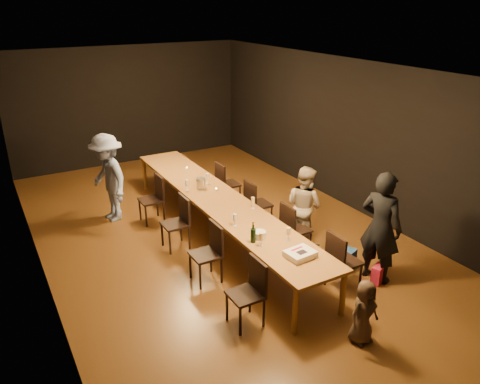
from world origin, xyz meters
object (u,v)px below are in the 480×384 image
man_blue (108,178)px  chair_left_3 (151,199)px  champagne_bottle (253,232)px  ice_bucket (201,183)px  woman_tan (304,206)px  chair_right_0 (344,261)px  table (218,201)px  chair_right_2 (259,204)px  child (364,312)px  birthday_cake (300,254)px  woman_birthday (381,227)px  chair_left_1 (205,254)px  chair_left_2 (175,223)px  plate_stack (259,235)px  chair_right_3 (228,183)px  chair_right_1 (296,229)px  chair_left_0 (245,294)px

man_blue → chair_left_3: bearing=42.9°
champagne_bottle → ice_bucket: 2.31m
woman_tan → chair_right_0: bearing=154.2°
ice_bucket → chair_left_3: bearing=143.5°
chair_right_0 → woman_tan: 1.50m
table → chair_right_2: 0.88m
child → man_blue: bearing=106.1°
woman_tan → birthday_cake: bearing=128.3°
woman_tan → woman_birthday: bearing=178.0°
chair_left_1 → chair_right_0: bearing=-125.2°
woman_birthday → child: size_ratio=2.03×
ice_bucket → woman_tan: bearing=-51.6°
table → chair_left_2: size_ratio=6.45×
woman_tan → plate_stack: woman_tan is taller
woman_tan → chair_left_3: bearing=30.6°
chair_right_3 → child: bearing=-7.3°
chair_right_3 → birthday_cake: size_ratio=2.23×
birthday_cake → chair_right_0: bearing=-7.6°
chair_left_2 → chair_left_3: size_ratio=1.00×
chair_right_2 → chair_left_2: (-1.70, 0.00, 0.00)m
plate_stack → man_blue: bearing=112.0°
woman_birthday → man_blue: (-2.97, 4.15, -0.02)m
man_blue → birthday_cake: size_ratio=4.17×
table → chair_right_3: chair_right_3 is taller
chair_right_1 → birthday_cake: chair_right_1 is taller
plate_stack → chair_right_1: bearing=22.8°
chair_left_3 → chair_right_1: bearing=-144.7°
child → plate_stack: child is taller
chair_right_2 → chair_left_2: 1.70m
chair_left_3 → woman_tan: woman_tan is taller
chair_left_2 → champagne_bottle: 1.83m
chair_left_1 → woman_birthday: (2.32, -1.25, 0.42)m
woman_birthday → champagne_bottle: bearing=47.3°
chair_right_2 → chair_right_1: bearing=-0.0°
chair_right_1 → chair_left_3: 2.94m
chair_left_0 → chair_left_3: bearing=0.0°
table → birthday_cake: birthday_cake is taller
chair_left_3 → woman_tan: size_ratio=0.65×
chair_right_3 → chair_left_1: bearing=-35.3°
woman_tan → birthday_cake: size_ratio=3.45×
man_blue → chair_right_0: bearing=20.3°
chair_right_3 → champagne_bottle: champagne_bottle is taller
chair_right_3 → plate_stack: (-1.00, -2.82, 0.34)m
chair_right_1 → ice_bucket: bearing=-153.4°
woman_tan → plate_stack: 1.50m
table → woman_tan: bearing=-38.9°
chair_left_1 → birthday_cake: size_ratio=2.23×
chair_left_0 → chair_left_1: bearing=0.0°
chair_left_1 → woman_tan: (2.04, 0.24, 0.25)m
chair_right_2 → chair_right_3: 1.20m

